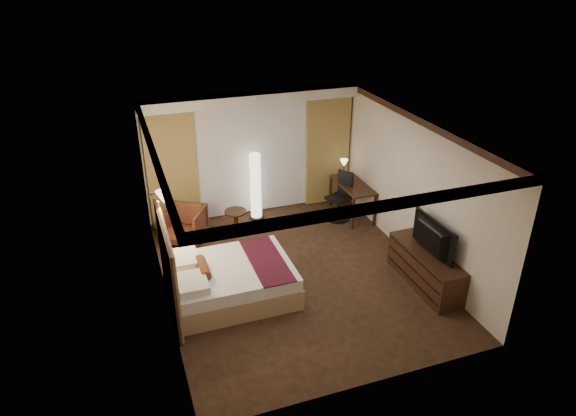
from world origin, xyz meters
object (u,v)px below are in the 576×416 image
object	(u,v)px
desk	(352,200)
office_chair	(339,197)
armchair	(184,223)
dresser	(425,268)
side_table	(236,222)
bed	(232,281)
floor_lamp	(256,186)
television	(428,236)

from	to	relation	value
desk	office_chair	bearing A→B (deg)	-171.81
armchair	desk	bearing A→B (deg)	28.62
desk	dresser	bearing A→B (deg)	-88.97
side_table	office_chair	bearing A→B (deg)	-4.01
bed	armchair	xyz separation A→B (m)	(-0.45, 2.10, 0.10)
floor_lamp	dresser	size ratio (longest dim) A/B	0.89
dresser	television	bearing A→B (deg)	180.00
floor_lamp	office_chair	bearing A→B (deg)	-21.32
floor_lamp	desk	size ratio (longest dim) A/B	1.18
bed	desk	xyz separation A→B (m)	(3.15, 1.98, 0.09)
bed	floor_lamp	size ratio (longest dim) A/B	1.34
armchair	television	world-z (taller)	television
bed	desk	bearing A→B (deg)	32.21
bed	floor_lamp	distance (m)	2.86
armchair	floor_lamp	distance (m)	1.73
bed	side_table	size ratio (longest dim) A/B	4.04
side_table	office_chair	world-z (taller)	office_chair
side_table	dresser	distance (m)	3.89
desk	floor_lamp	bearing A→B (deg)	163.47
side_table	television	world-z (taller)	television
side_table	desk	world-z (taller)	desk
side_table	floor_lamp	xyz separation A→B (m)	(0.57, 0.48, 0.50)
desk	side_table	bearing A→B (deg)	177.65
dresser	bed	bearing A→B (deg)	166.15
desk	television	xyz separation A→B (m)	(0.02, -2.77, 0.59)
bed	television	size ratio (longest dim) A/B	1.79
bed	dresser	xyz separation A→B (m)	(3.20, -0.79, 0.03)
side_table	floor_lamp	world-z (taller)	floor_lamp
desk	television	bearing A→B (deg)	-89.59
side_table	dresser	size ratio (longest dim) A/B	0.29
bed	dresser	bearing A→B (deg)	-13.85
armchair	bed	bearing A→B (deg)	-47.36
side_table	bed	bearing A→B (deg)	-105.81
floor_lamp	desk	world-z (taller)	floor_lamp
floor_lamp	television	size ratio (longest dim) A/B	1.34
side_table	television	bearing A→B (deg)	-48.15
dresser	television	world-z (taller)	television
dresser	television	distance (m)	0.64
floor_lamp	side_table	bearing A→B (deg)	-139.90
floor_lamp	television	world-z (taller)	floor_lamp
bed	office_chair	size ratio (longest dim) A/B	1.87
bed	armchair	bearing A→B (deg)	102.23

